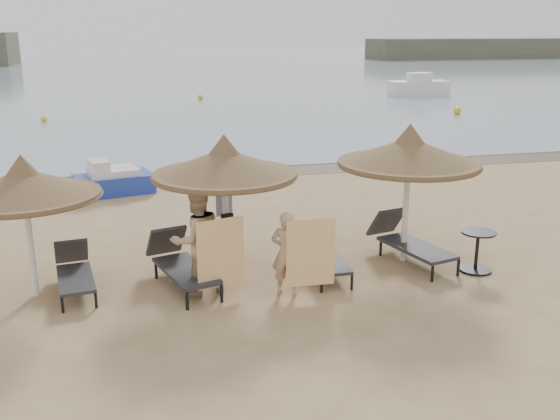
% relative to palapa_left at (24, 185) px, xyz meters
% --- Properties ---
extents(ground, '(160.00, 160.00, 0.00)m').
position_rel_palapa_left_xyz_m(ground, '(3.19, -0.85, -1.96)').
color(ground, tan).
rests_on(ground, ground).
extents(sea, '(200.00, 140.00, 0.03)m').
position_rel_palapa_left_xyz_m(sea, '(3.19, 79.15, -1.94)').
color(sea, '#80919F').
rests_on(sea, ground).
extents(wet_sand_strip, '(200.00, 1.60, 0.01)m').
position_rel_palapa_left_xyz_m(wet_sand_strip, '(3.19, 8.55, -1.95)').
color(wet_sand_strip, '#483925').
rests_on(wet_sand_strip, ground).
extents(palapa_left, '(2.48, 2.48, 2.46)m').
position_rel_palapa_left_xyz_m(palapa_left, '(0.00, 0.00, 0.00)').
color(palapa_left, silver).
rests_on(palapa_left, ground).
extents(palapa_center, '(2.64, 2.64, 2.62)m').
position_rel_palapa_left_xyz_m(palapa_center, '(3.34, 0.25, 0.13)').
color(palapa_center, silver).
rests_on(palapa_center, ground).
extents(palapa_right, '(2.73, 2.73, 2.70)m').
position_rel_palapa_left_xyz_m(palapa_right, '(6.82, 0.10, 0.20)').
color(palapa_right, silver).
rests_on(palapa_right, ground).
extents(lounger_far_left, '(0.79, 1.79, 0.77)m').
position_rel_palapa_left_xyz_m(lounger_far_left, '(0.64, 0.13, -1.61)').
color(lounger_far_left, black).
rests_on(lounger_far_left, ground).
extents(lounger_near_left, '(1.20, 2.14, 0.91)m').
position_rel_palapa_left_xyz_m(lounger_near_left, '(2.45, -0.05, -1.55)').
color(lounger_near_left, black).
rests_on(lounger_near_left, ground).
extents(lounger_near_right, '(0.66, 1.84, 0.81)m').
position_rel_palapa_left_xyz_m(lounger_near_right, '(5.08, -0.07, -1.59)').
color(lounger_near_right, black).
rests_on(lounger_near_right, ground).
extents(lounger_far_right, '(1.15, 2.15, 0.92)m').
position_rel_palapa_left_xyz_m(lounger_far_right, '(6.89, 0.08, -1.54)').
color(lounger_far_right, black).
rests_on(lounger_far_right, ground).
extents(side_table, '(0.64, 0.64, 0.78)m').
position_rel_palapa_left_xyz_m(side_table, '(7.91, -0.76, -1.59)').
color(side_table, black).
rests_on(side_table, ground).
extents(person_left, '(1.18, 0.95, 2.22)m').
position_rel_palapa_left_xyz_m(person_left, '(2.72, -0.55, -0.84)').
color(person_left, tan).
rests_on(person_left, ground).
extents(person_right, '(0.94, 0.83, 1.72)m').
position_rel_palapa_left_xyz_m(person_right, '(4.18, -0.95, -1.10)').
color(person_right, tan).
rests_on(person_right, ground).
extents(towel_left, '(0.82, 0.26, 1.19)m').
position_rel_palapa_left_xyz_m(towel_left, '(3.07, -0.90, -1.13)').
color(towel_left, orange).
rests_on(towel_left, ground).
extents(towel_right, '(0.83, 0.05, 1.17)m').
position_rel_palapa_left_xyz_m(towel_right, '(4.53, -1.20, -1.15)').
color(towel_right, orange).
rests_on(towel_right, ground).
extents(bag_patterned, '(0.31, 0.14, 0.38)m').
position_rel_palapa_left_xyz_m(bag_patterned, '(3.34, 0.43, -0.70)').
color(bag_patterned, white).
rests_on(bag_patterned, ground).
extents(bag_dark, '(0.23, 0.12, 0.31)m').
position_rel_palapa_left_xyz_m(bag_dark, '(3.34, 0.09, -0.91)').
color(bag_dark, black).
rests_on(bag_dark, ground).
extents(pedal_boat, '(2.28, 1.66, 0.96)m').
position_rel_palapa_left_xyz_m(pedal_boat, '(1.20, 6.88, -1.60)').
color(pedal_boat, '#1F38A6').
rests_on(pedal_boat, ground).
extents(buoy_left, '(0.31, 0.31, 0.31)m').
position_rel_palapa_left_xyz_m(buoy_left, '(-2.26, 21.81, -1.80)').
color(buoy_left, gold).
rests_on(buoy_left, ground).
extents(buoy_mid, '(0.34, 0.34, 0.34)m').
position_rel_palapa_left_xyz_m(buoy_mid, '(6.38, 30.16, -1.79)').
color(buoy_mid, gold).
rests_on(buoy_mid, ground).
extents(buoy_right, '(0.40, 0.40, 0.40)m').
position_rel_palapa_left_xyz_m(buoy_right, '(18.85, 19.63, -1.76)').
color(buoy_right, gold).
rests_on(buoy_right, ground).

